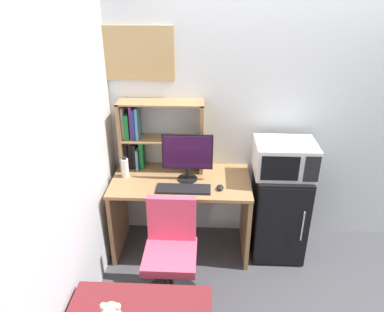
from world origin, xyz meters
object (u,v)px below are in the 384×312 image
(computer_mouse, at_px, (220,187))
(hutch_bookshelf, at_px, (149,134))
(water_bottle, at_px, (125,168))
(microwave, at_px, (285,158))
(wall_corkboard, at_px, (137,53))
(mini_fridge, at_px, (278,213))
(monitor, at_px, (187,155))
(desk_chair, at_px, (171,258))
(keyboard, at_px, (183,189))

(computer_mouse, bearing_deg, hutch_bookshelf, 149.96)
(water_bottle, bearing_deg, microwave, -0.02)
(wall_corkboard, bearing_deg, mini_fridge, -12.78)
(monitor, relative_size, desk_chair, 0.51)
(mini_fridge, distance_m, wall_corkboard, 1.90)
(microwave, xyz_separation_m, desk_chair, (-0.93, -0.63, -0.59))
(hutch_bookshelf, distance_m, microwave, 1.22)
(desk_chair, bearing_deg, water_bottle, 126.47)
(water_bottle, bearing_deg, desk_chair, -53.53)
(computer_mouse, bearing_deg, water_bottle, 167.81)
(monitor, height_order, microwave, monitor)
(water_bottle, distance_m, mini_fridge, 1.46)
(desk_chair, bearing_deg, hutch_bookshelf, 108.06)
(desk_chair, height_order, wall_corkboard, wall_corkboard)
(hutch_bookshelf, distance_m, computer_mouse, 0.82)
(monitor, bearing_deg, water_bottle, 177.71)
(keyboard, xyz_separation_m, water_bottle, (-0.54, 0.21, 0.08))
(keyboard, bearing_deg, desk_chair, -100.00)
(hutch_bookshelf, xyz_separation_m, computer_mouse, (0.65, -0.38, -0.32))
(hutch_bookshelf, bearing_deg, keyboard, -49.62)
(computer_mouse, xyz_separation_m, desk_chair, (-0.38, -0.44, -0.39))
(computer_mouse, bearing_deg, microwave, 18.22)
(mini_fridge, bearing_deg, computer_mouse, -162.06)
(computer_mouse, relative_size, desk_chair, 0.09)
(keyboard, relative_size, wall_corkboard, 0.73)
(water_bottle, bearing_deg, wall_corkboard, 67.22)
(microwave, height_order, desk_chair, microwave)
(hutch_bookshelf, relative_size, keyboard, 1.65)
(computer_mouse, relative_size, mini_fridge, 0.10)
(computer_mouse, distance_m, water_bottle, 0.87)
(computer_mouse, bearing_deg, desk_chair, -130.76)
(keyboard, distance_m, microwave, 0.91)
(mini_fridge, bearing_deg, wall_corkboard, 167.22)
(microwave, distance_m, wall_corkboard, 1.54)
(keyboard, distance_m, wall_corkboard, 1.22)
(keyboard, xyz_separation_m, desk_chair, (-0.07, -0.42, -0.38))
(hutch_bookshelf, bearing_deg, wall_corkboard, 128.98)
(monitor, xyz_separation_m, wall_corkboard, (-0.44, 0.31, 0.80))
(water_bottle, bearing_deg, monitor, -2.29)
(computer_mouse, bearing_deg, keyboard, -175.34)
(keyboard, distance_m, computer_mouse, 0.31)
(computer_mouse, bearing_deg, wall_corkboard, 147.11)
(keyboard, distance_m, desk_chair, 0.57)
(keyboard, distance_m, mini_fridge, 0.95)
(computer_mouse, bearing_deg, monitor, 150.65)
(wall_corkboard, bearing_deg, hutch_bookshelf, -51.02)
(hutch_bookshelf, height_order, mini_fridge, hutch_bookshelf)
(wall_corkboard, bearing_deg, desk_chair, -69.42)
(microwave, xyz_separation_m, wall_corkboard, (-1.28, 0.29, 0.82))
(computer_mouse, distance_m, wall_corkboard, 1.34)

